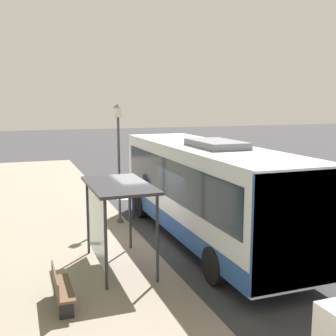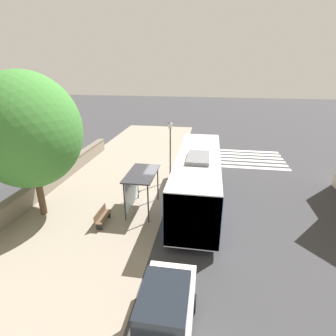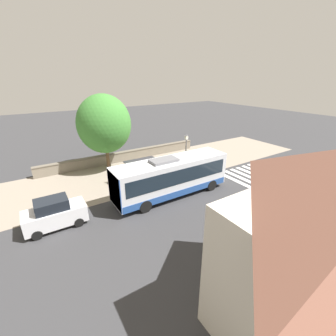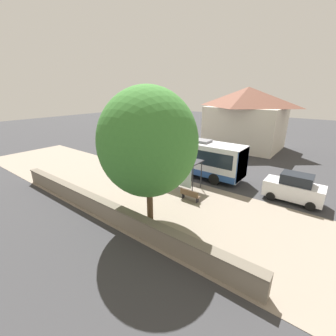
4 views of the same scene
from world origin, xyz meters
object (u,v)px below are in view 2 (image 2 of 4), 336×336
bench (102,216)px  bus_shelter (139,179)px  bus (198,178)px  parked_car_behind_bus (164,318)px  street_lamp_near (170,147)px  shade_tree (28,131)px  pedestrian (179,167)px

bench → bus_shelter: bearing=47.9°
bench → bus: bearing=31.3°
bus → parked_car_behind_bus: bus is taller
bus_shelter → street_lamp_near: (1.18, 4.34, 0.70)m
shade_tree → pedestrian: bearing=40.2°
bench → street_lamp_near: 7.21m
bus → street_lamp_near: bearing=125.1°
bench → parked_car_behind_bus: (4.58, -6.08, 0.55)m
bus → bus_shelter: 3.60m
pedestrian → shade_tree: size_ratio=0.22×
bus → bench: size_ratio=6.58×
street_lamp_near → parked_car_behind_bus: bearing=-82.1°
bench → shade_tree: shade_tree is taller
shade_tree → parked_car_behind_bus: (8.47, -6.54, -4.03)m
shade_tree → bench: bearing=-6.7°
pedestrian → parked_car_behind_bus: bearing=-85.2°
bus_shelter → parked_car_behind_bus: (2.88, -7.96, -1.00)m
bus_shelter → parked_car_behind_bus: 8.52m
bus → shade_tree: bearing=-163.6°
bus → street_lamp_near: street_lamp_near is taller
bus → parked_car_behind_bus: bearing=-93.1°
shade_tree → bus: bearing=16.4°
bus → pedestrian: size_ratio=5.65×
bus_shelter → bench: (-1.70, -1.87, -1.55)m
bus → bench: (-5.08, -3.09, -1.34)m
street_lamp_near → shade_tree: (-6.78, -5.76, 2.33)m
bench → parked_car_behind_bus: parked_car_behind_bus is taller
pedestrian → shade_tree: bearing=-139.8°
bench → shade_tree: bearing=173.3°
bus → pedestrian: 4.01m
pedestrian → bus_shelter: bearing=-110.4°
bus → shade_tree: shade_tree is taller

